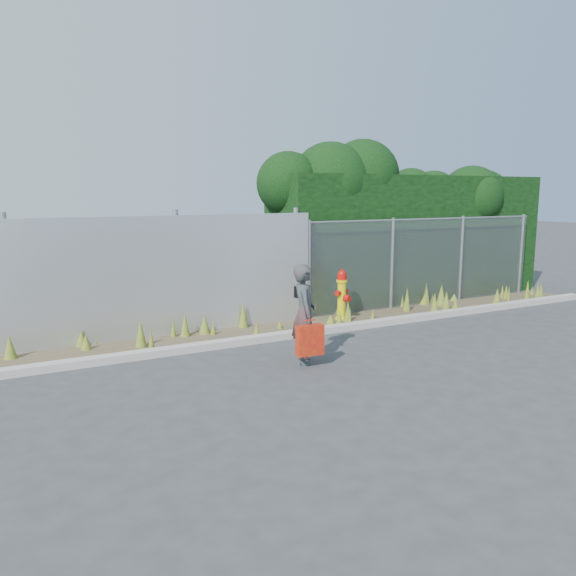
# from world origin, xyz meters

# --- Properties ---
(ground) EXTENTS (80.00, 80.00, 0.00)m
(ground) POSITION_xyz_m (0.00, 0.00, 0.00)
(ground) COLOR #363638
(ground) RESTS_ON ground
(curb) EXTENTS (16.00, 0.22, 0.12)m
(curb) POSITION_xyz_m (0.00, 1.80, 0.06)
(curb) COLOR #A39D93
(curb) RESTS_ON ground
(weed_strip) EXTENTS (16.00, 1.33, 0.53)m
(weed_strip) POSITION_xyz_m (0.40, 2.47, 0.14)
(weed_strip) COLOR #4C3E2B
(weed_strip) RESTS_ON ground
(corrugated_fence) EXTENTS (8.50, 0.21, 2.30)m
(corrugated_fence) POSITION_xyz_m (-3.25, 3.01, 1.10)
(corrugated_fence) COLOR #ADB0B4
(corrugated_fence) RESTS_ON ground
(chainlink_fence) EXTENTS (6.50, 0.07, 2.05)m
(chainlink_fence) POSITION_xyz_m (4.25, 3.00, 1.03)
(chainlink_fence) COLOR gray
(chainlink_fence) RESTS_ON ground
(hedge) EXTENTS (7.71, 2.00, 3.82)m
(hedge) POSITION_xyz_m (4.32, 4.03, 2.03)
(hedge) COLOR black
(hedge) RESTS_ON ground
(fire_hydrant) EXTENTS (0.36, 0.32, 1.07)m
(fire_hydrant) POSITION_xyz_m (1.57, 2.55, 0.52)
(fire_hydrant) COLOR yellow
(fire_hydrant) RESTS_ON ground
(woman) EXTENTS (0.55, 0.66, 1.54)m
(woman) POSITION_xyz_m (-0.55, 0.40, 0.77)
(woman) COLOR #0D5857
(woman) RESTS_ON ground
(red_tote_bag) EXTENTS (0.41, 0.15, 0.54)m
(red_tote_bag) POSITION_xyz_m (-0.63, 0.10, 0.43)
(red_tote_bag) COLOR #AA0912
(black_shoulder_bag) EXTENTS (0.24, 0.10, 0.18)m
(black_shoulder_bag) POSITION_xyz_m (-0.46, 0.65, 1.07)
(black_shoulder_bag) COLOR black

